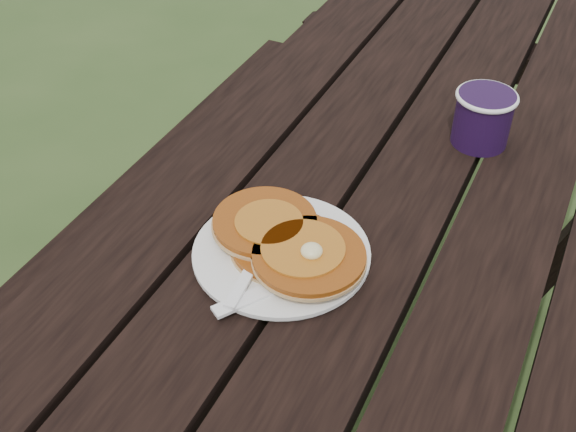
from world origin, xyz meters
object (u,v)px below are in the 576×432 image
at_px(coffee_cup, 483,115).
at_px(plate, 281,254).
at_px(picnic_table, 380,364).
at_px(pancake_stack, 288,242).

bearing_deg(coffee_cup, plate, -113.94).
height_order(picnic_table, pancake_stack, pancake_stack).
height_order(plate, coffee_cup, coffee_cup).
xyz_separation_m(pancake_stack, coffee_cup, (0.16, 0.37, 0.03)).
relative_size(plate, coffee_cup, 2.37).
bearing_deg(pancake_stack, picnic_table, 60.62).
xyz_separation_m(picnic_table, pancake_stack, (-0.10, -0.18, 0.41)).
bearing_deg(coffee_cup, picnic_table, -107.53).
height_order(picnic_table, coffee_cup, coffee_cup).
xyz_separation_m(plate, coffee_cup, (0.17, 0.38, 0.05)).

